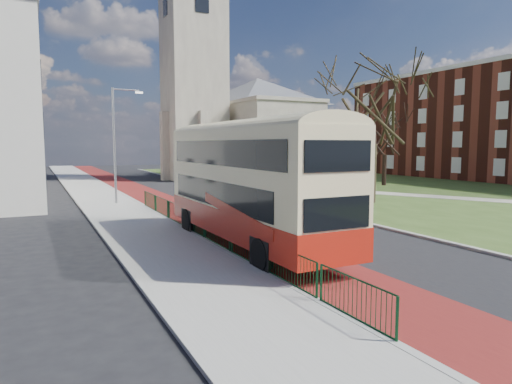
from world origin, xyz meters
TOP-DOWN VIEW (x-y plane):
  - ground at (0.00, 0.00)m, footprint 160.00×160.00m
  - road_carriageway at (1.50, 20.00)m, footprint 9.00×120.00m
  - bus_lane at (-1.20, 20.00)m, footprint 3.40×120.00m
  - pavement_west at (-5.00, 20.00)m, footprint 4.00×120.00m
  - kerb_west at (-3.00, 20.00)m, footprint 0.25×120.00m
  - kerb_east at (6.10, 22.00)m, footprint 0.25×80.00m
  - grass_green at (26.00, 22.00)m, footprint 40.00×80.00m
  - footpath at (20.00, 10.00)m, footprint 18.84×32.82m
  - pedestrian_railing at (-2.95, 4.00)m, footprint 0.07×24.00m
  - gothic_church at (12.56, 38.00)m, footprint 16.38×18.00m
  - brick_terrace at (40.00, 20.00)m, footprint 10.30×44.30m
  - streetlamp at (-4.35, 18.00)m, footprint 2.13×0.18m
  - bus at (-1.68, 2.00)m, footprint 2.99×12.08m
  - winter_tree_near at (12.35, 10.82)m, footprint 7.67×7.67m
  - winter_tree_far at (22.73, 21.25)m, footprint 6.37×6.37m
  - litter_bin at (8.01, 9.85)m, footprint 0.83×0.83m

SIDE VIEW (x-z plane):
  - ground at x=0.00m, z-range 0.00..0.00m
  - road_carriageway at x=1.50m, z-range 0.00..0.01m
  - bus_lane at x=-1.20m, z-range 0.00..0.01m
  - grass_green at x=26.00m, z-range 0.00..0.04m
  - footpath at x=20.00m, z-range 0.04..0.07m
  - pavement_west at x=-5.00m, z-range 0.00..0.12m
  - kerb_west at x=-3.00m, z-range 0.00..0.13m
  - kerb_east at x=6.10m, z-range 0.00..0.13m
  - litter_bin at x=8.01m, z-range 0.04..1.06m
  - pedestrian_railing at x=-2.95m, z-range -0.01..1.11m
  - bus at x=-1.68m, z-range 0.35..5.39m
  - streetlamp at x=-4.35m, z-range 0.59..8.59m
  - winter_tree_far at x=22.73m, z-range 1.60..9.71m
  - brick_terrace at x=40.00m, z-range 0.01..13.51m
  - winter_tree_near at x=12.35m, z-range 2.14..13.02m
  - gothic_church at x=12.56m, z-range -6.87..33.13m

